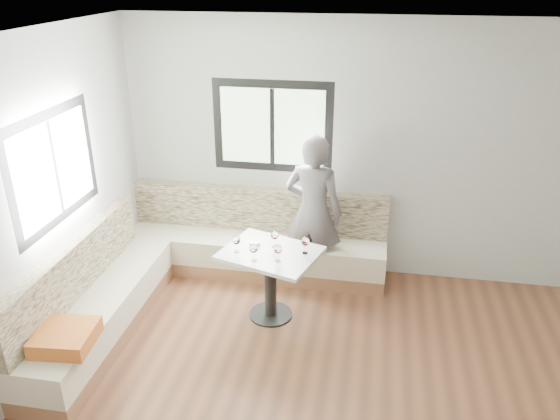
# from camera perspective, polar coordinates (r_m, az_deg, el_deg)

# --- Properties ---
(room) EXTENTS (5.01, 5.01, 2.81)m
(room) POSITION_cam_1_polar(r_m,az_deg,el_deg) (3.65, 4.69, -5.76)
(room) COLOR brown
(room) RESTS_ON ground
(banquette) EXTENTS (2.90, 2.80, 0.95)m
(banquette) POSITION_cam_1_polar(r_m,az_deg,el_deg) (5.80, -9.16, -6.09)
(banquette) COLOR #936140
(banquette) RESTS_ON ground
(table) EXTENTS (1.05, 0.92, 0.73)m
(table) POSITION_cam_1_polar(r_m,az_deg,el_deg) (5.32, -1.01, -6.09)
(table) COLOR black
(table) RESTS_ON ground
(person) EXTENTS (0.68, 0.51, 1.70)m
(person) POSITION_cam_1_polar(r_m,az_deg,el_deg) (5.76, 3.52, -0.23)
(person) COLOR #595355
(person) RESTS_ON ground
(olive_ramekin) EXTENTS (0.11, 0.11, 0.04)m
(olive_ramekin) POSITION_cam_1_polar(r_m,az_deg,el_deg) (5.33, -2.68, -3.53)
(olive_ramekin) COLOR white
(olive_ramekin) RESTS_ON table
(wine_glass_a) EXTENTS (0.08, 0.08, 0.17)m
(wine_glass_a) POSITION_cam_1_polar(r_m,az_deg,el_deg) (5.19, -4.58, -3.20)
(wine_glass_a) COLOR white
(wine_glass_a) RESTS_ON table
(wine_glass_b) EXTENTS (0.08, 0.08, 0.17)m
(wine_glass_b) POSITION_cam_1_polar(r_m,az_deg,el_deg) (5.03, -2.77, -4.09)
(wine_glass_b) COLOR white
(wine_glass_b) RESTS_ON table
(wine_glass_c) EXTENTS (0.08, 0.08, 0.17)m
(wine_glass_c) POSITION_cam_1_polar(r_m,az_deg,el_deg) (5.01, -0.19, -4.17)
(wine_glass_c) COLOR white
(wine_glass_c) RESTS_ON table
(wine_glass_d) EXTENTS (0.08, 0.08, 0.17)m
(wine_glass_d) POSITION_cam_1_polar(r_m,az_deg,el_deg) (5.26, -0.56, -2.69)
(wine_glass_d) COLOR white
(wine_glass_d) RESTS_ON table
(wine_glass_e) EXTENTS (0.08, 0.08, 0.17)m
(wine_glass_e) POSITION_cam_1_polar(r_m,az_deg,el_deg) (5.15, 2.66, -3.36)
(wine_glass_e) COLOR white
(wine_glass_e) RESTS_ON table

